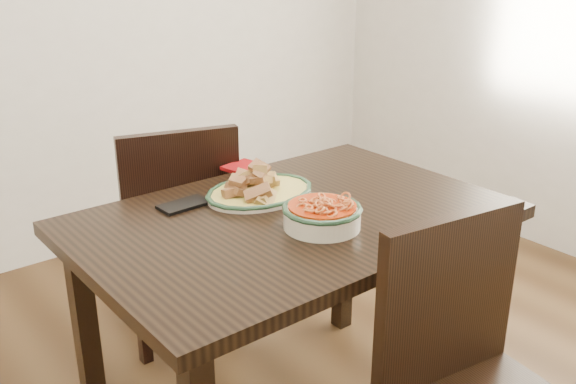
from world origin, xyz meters
TOP-DOWN VIEW (x-y plane):
  - dining_table at (-0.13, 0.07)m, footprint 1.22×0.81m
  - chair_far at (-0.17, 0.71)m, footprint 0.52×0.52m
  - chair_near at (-0.07, -0.54)m, footprint 0.48×0.48m
  - fish_plate at (-0.12, 0.24)m, footprint 0.35×0.27m
  - noodle_bowl at (-0.13, -0.06)m, footprint 0.22×0.22m
  - smartphone at (-0.35, 0.32)m, footprint 0.15×0.09m
  - napkin at (-0.01, 0.49)m, footprint 0.14×0.13m

SIDE VIEW (x-z plane):
  - chair_far at x=-0.17m, z-range 0.05..0.94m
  - chair_near at x=-0.07m, z-range 0.05..0.94m
  - dining_table at x=-0.13m, z-range 0.28..1.03m
  - smartphone at x=-0.35m, z-range 0.75..0.76m
  - napkin at x=-0.01m, z-range 0.75..0.76m
  - noodle_bowl at x=-0.13m, z-range 0.75..0.84m
  - fish_plate at x=-0.12m, z-range 0.74..0.85m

